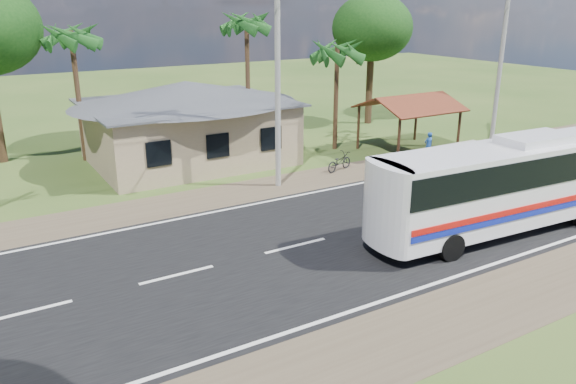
# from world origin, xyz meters

# --- Properties ---
(ground) EXTENTS (120.00, 120.00, 0.00)m
(ground) POSITION_xyz_m (0.00, 0.00, 0.00)
(ground) COLOR #2D4B1A
(ground) RESTS_ON ground
(road) EXTENTS (120.00, 16.00, 0.03)m
(road) POSITION_xyz_m (0.00, 0.00, 0.01)
(road) COLOR black
(road) RESTS_ON ground
(house) EXTENTS (12.40, 10.00, 5.00)m
(house) POSITION_xyz_m (1.00, 13.00, 2.64)
(house) COLOR tan
(house) RESTS_ON ground
(waiting_shed) EXTENTS (5.20, 4.48, 3.35)m
(waiting_shed) POSITION_xyz_m (13.00, 8.50, 2.73)
(waiting_shed) COLOR #3C2416
(waiting_shed) RESTS_ON ground
(concrete_barrier) EXTENTS (7.00, 0.30, 0.90)m
(concrete_barrier) POSITION_xyz_m (12.00, 5.60, 0.45)
(concrete_barrier) COLOR #9E9E99
(concrete_barrier) RESTS_ON ground
(utility_poles) EXTENTS (32.80, 2.22, 11.00)m
(utility_poles) POSITION_xyz_m (2.67, 6.49, 5.77)
(utility_poles) COLOR #9E9E99
(utility_poles) RESTS_ON ground
(palm_near) EXTENTS (2.80, 2.80, 6.70)m
(palm_near) POSITION_xyz_m (9.50, 11.00, 5.71)
(palm_near) COLOR #47301E
(palm_near) RESTS_ON ground
(palm_mid) EXTENTS (2.80, 2.80, 8.20)m
(palm_mid) POSITION_xyz_m (6.00, 15.50, 7.16)
(palm_mid) COLOR #47301E
(palm_mid) RESTS_ON ground
(palm_far) EXTENTS (2.80, 2.80, 7.70)m
(palm_far) POSITION_xyz_m (-4.00, 16.00, 6.68)
(palm_far) COLOR #47301E
(palm_far) RESTS_ON ground
(tree_behind_shed) EXTENTS (5.60, 5.60, 9.02)m
(tree_behind_shed) POSITION_xyz_m (16.00, 16.00, 6.68)
(tree_behind_shed) COLOR #47301E
(tree_behind_shed) RESTS_ON ground
(coach_bus) EXTENTS (11.92, 3.24, 3.66)m
(coach_bus) POSITION_xyz_m (7.93, -2.81, 2.09)
(coach_bus) COLOR silver
(coach_bus) RESTS_ON ground
(motorcycle) EXTENTS (1.95, 1.15, 0.97)m
(motorcycle) POSITION_xyz_m (7.00, 7.06, 0.48)
(motorcycle) COLOR black
(motorcycle) RESTS_ON ground
(person) EXTENTS (0.56, 0.39, 1.50)m
(person) POSITION_xyz_m (12.80, 6.55, 0.75)
(person) COLOR navy
(person) RESTS_ON ground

